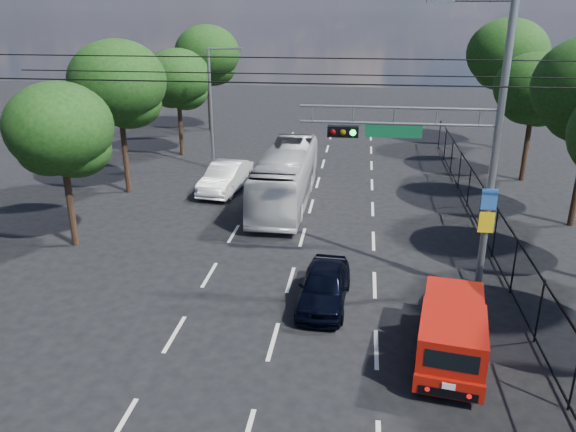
% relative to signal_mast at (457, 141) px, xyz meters
% --- Properties ---
extents(lane_markings, '(6.12, 38.00, 0.01)m').
position_rel_signal_mast_xyz_m(lane_markings, '(-5.28, 6.01, -5.24)').
color(lane_markings, beige).
rests_on(lane_markings, ground).
extents(signal_mast, '(6.43, 0.39, 9.50)m').
position_rel_signal_mast_xyz_m(signal_mast, '(0.00, 0.00, 0.00)').
color(signal_mast, slate).
rests_on(signal_mast, ground).
extents(streetlight_left, '(2.09, 0.22, 7.08)m').
position_rel_signal_mast_xyz_m(streetlight_left, '(-11.62, 14.01, -1.30)').
color(streetlight_left, slate).
rests_on(streetlight_left, ground).
extents(utility_wires, '(22.00, 5.04, 0.74)m').
position_rel_signal_mast_xyz_m(utility_wires, '(-5.28, 0.84, 1.99)').
color(utility_wires, black).
rests_on(utility_wires, ground).
extents(fence_right, '(0.06, 34.03, 2.00)m').
position_rel_signal_mast_xyz_m(fence_right, '(2.32, 4.18, -4.21)').
color(fence_right, black).
rests_on(fence_right, ground).
extents(tree_right_d, '(4.32, 4.32, 7.02)m').
position_rel_signal_mast_xyz_m(tree_right_d, '(6.13, 14.03, -0.39)').
color(tree_right_d, black).
rests_on(tree_right_d, ground).
extents(tree_right_e, '(5.28, 5.28, 8.58)m').
position_rel_signal_mast_xyz_m(tree_right_e, '(6.33, 22.03, 0.69)').
color(tree_right_e, black).
rests_on(tree_right_e, ground).
extents(tree_left_b, '(4.08, 4.08, 6.63)m').
position_rel_signal_mast_xyz_m(tree_left_b, '(-14.47, 2.03, -0.66)').
color(tree_left_b, black).
rests_on(tree_left_b, ground).
extents(tree_left_c, '(4.80, 4.80, 7.80)m').
position_rel_signal_mast_xyz_m(tree_left_c, '(-15.07, 9.03, 0.15)').
color(tree_left_c, black).
rests_on(tree_left_c, ground).
extents(tree_left_d, '(4.20, 4.20, 6.83)m').
position_rel_signal_mast_xyz_m(tree_left_d, '(-14.67, 17.03, -0.52)').
color(tree_left_d, black).
rests_on(tree_left_d, ground).
extents(tree_left_e, '(4.92, 4.92, 7.99)m').
position_rel_signal_mast_xyz_m(tree_left_e, '(-14.87, 25.03, 0.29)').
color(tree_left_e, black).
rests_on(tree_left_e, ground).
extents(red_pickup, '(2.36, 4.84, 1.73)m').
position_rel_signal_mast_xyz_m(red_pickup, '(-0.30, -4.22, -4.32)').
color(red_pickup, black).
rests_on(red_pickup, ground).
extents(navy_hatchback, '(1.74, 3.92, 1.31)m').
position_rel_signal_mast_xyz_m(navy_hatchback, '(-3.98, -1.54, -4.59)').
color(navy_hatchback, black).
rests_on(navy_hatchback, ground).
extents(white_bus, '(2.32, 9.66, 2.69)m').
position_rel_signal_mast_xyz_m(white_bus, '(-6.60, 8.43, -3.90)').
color(white_bus, silver).
rests_on(white_bus, ground).
extents(white_van, '(2.19, 4.78, 1.52)m').
position_rel_signal_mast_xyz_m(white_van, '(-10.00, 9.84, -4.48)').
color(white_van, silver).
rests_on(white_van, ground).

